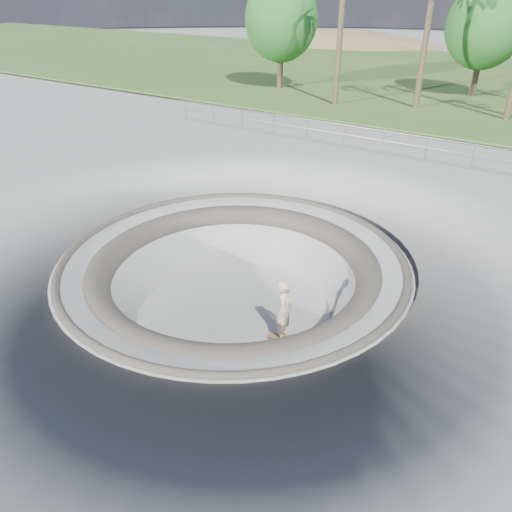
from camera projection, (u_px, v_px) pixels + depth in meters
name	position (u px, v px, depth m)	size (l,w,h in m)	color
ground	(234.00, 259.00, 14.76)	(180.00, 180.00, 0.00)	#A1A19C
skate_bowl	(235.00, 310.00, 15.64)	(14.00, 14.00, 4.10)	#A1A19C
grass_strip	(483.00, 82.00, 39.52)	(180.00, 36.00, 0.12)	#345B24
safety_railing	(383.00, 141.00, 23.20)	(25.00, 0.06, 1.03)	gray
skateboard	(284.00, 337.00, 14.43)	(0.94, 0.58, 0.09)	olive
skater	(285.00, 310.00, 13.97)	(0.68, 0.45, 1.87)	#DCB28E
bushy_tree_left	(281.00, 19.00, 35.03)	(5.27, 4.79, 7.60)	brown
bushy_tree_mid	(486.00, 26.00, 32.44)	(5.06, 4.60, 7.30)	brown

